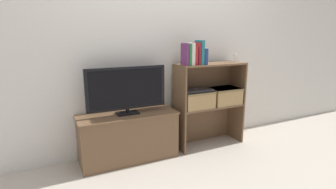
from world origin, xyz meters
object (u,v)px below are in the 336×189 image
(tv, at_px, (127,89))
(book_maroon, at_px, (197,54))
(book_navy, at_px, (203,56))
(storage_basket_left, at_px, (196,98))
(tv_stand, at_px, (128,137))
(book_ivory, at_px, (190,54))
(book_crimson, at_px, (194,56))
(book_teal, at_px, (199,52))
(laptop, at_px, (196,90))
(storage_basket_right, at_px, (224,95))
(book_plum, at_px, (185,54))
(baby_monitor, at_px, (235,58))
(book_forest, at_px, (187,55))

(tv, xyz_separation_m, book_maroon, (0.76, -0.08, 0.33))
(tv, bearing_deg, book_navy, -5.30)
(book_maroon, xyz_separation_m, book_navy, (0.08, 0.00, -0.03))
(storage_basket_left, bearing_deg, tv_stand, 177.00)
(book_ivory, distance_m, book_crimson, 0.05)
(book_ivory, height_order, book_crimson, book_ivory)
(book_ivory, distance_m, storage_basket_left, 0.51)
(book_teal, bearing_deg, tv, 174.41)
(laptop, bearing_deg, tv, 177.11)
(storage_basket_left, bearing_deg, laptop, -153.43)
(book_ivory, distance_m, storage_basket_right, 0.70)
(book_plum, xyz_separation_m, book_crimson, (0.11, 0.00, -0.02))
(tv_stand, distance_m, book_teal, 1.17)
(tv, relative_size, book_ivory, 3.48)
(book_plum, height_order, book_crimson, book_plum)
(book_maroon, distance_m, storage_basket_right, 0.65)
(storage_basket_right, bearing_deg, tv_stand, 177.99)
(storage_basket_right, bearing_deg, book_navy, -173.56)
(tv_stand, xyz_separation_m, book_crimson, (0.72, -0.08, 0.82))
(baby_monitor, bearing_deg, laptop, -178.41)
(book_forest, distance_m, book_ivory, 0.04)
(tv_stand, distance_m, book_plum, 1.04)
(book_maroon, bearing_deg, book_crimson, 180.00)
(book_teal, relative_size, book_navy, 1.52)
(tv_stand, bearing_deg, storage_basket_left, -3.00)
(book_forest, bearing_deg, book_maroon, 0.00)
(tv, distance_m, laptop, 0.79)
(book_forest, xyz_separation_m, storage_basket_right, (0.53, 0.04, -0.50))
(tv, xyz_separation_m, book_teal, (0.79, -0.08, 0.34))
(book_plum, bearing_deg, storage_basket_left, 12.40)
(tv_stand, xyz_separation_m, laptop, (0.79, -0.04, 0.43))
(book_ivory, distance_m, book_navy, 0.16)
(book_teal, distance_m, storage_basket_right, 0.64)
(book_maroon, xyz_separation_m, laptop, (0.03, 0.04, -0.41))
(tv_stand, bearing_deg, storage_basket_right, -2.01)
(book_forest, xyz_separation_m, laptop, (0.14, 0.04, -0.40))
(book_plum, bearing_deg, book_crimson, 0.00)
(book_ivory, relative_size, book_teal, 0.90)
(book_ivory, height_order, laptop, book_ivory)
(baby_monitor, bearing_deg, book_navy, -173.83)
(book_maroon, distance_m, book_teal, 0.04)
(book_plum, height_order, book_teal, book_teal)
(book_teal, height_order, storage_basket_right, book_teal)
(book_maroon, relative_size, book_navy, 1.39)
(book_crimson, relative_size, storage_basket_left, 0.54)
(book_plum, bearing_deg, book_ivory, 0.00)
(book_forest, height_order, laptop, book_forest)
(tv_stand, distance_m, tv, 0.51)
(book_crimson, bearing_deg, book_maroon, 0.00)
(book_plum, height_order, storage_basket_right, book_plum)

